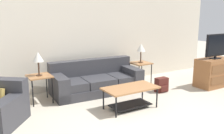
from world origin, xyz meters
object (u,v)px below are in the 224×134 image
Objects in this scene: side_table_right at (141,65)px; side_table_left at (39,78)px; couch at (96,81)px; tv_console at (214,72)px; backpack at (162,85)px; table_lamp_left at (38,58)px; table_lamp_right at (141,48)px; coffee_table at (131,93)px; television at (216,46)px.

side_table_left is at bearing 180.00° from side_table_right.
couch is 3.32m from tv_console.
tv_console reaches higher than backpack.
couch is 3.69× the size of side_table_left.
table_lamp_left is 2.90m from table_lamp_right.
side_table_left is at bearing -179.91° from couch.
coffee_table is at bearing -158.87° from backpack.
television is (4.53, -1.24, 0.10)m from table_lamp_left.
table_lamp_left is at bearing -63.43° from side_table_left.
side_table_right is 1.70× the size of backpack.
coffee_table is at bearing -133.72° from side_table_right.
side_table_right reaches higher than backpack.
table_lamp_left is 1.00× the size of table_lamp_right.
television is at bearing 90.00° from tv_console.
couch is 4.29× the size of table_lamp_right.
table_lamp_left reaches higher than couch.
side_table_left is at bearing 163.53° from backpack.
table_lamp_left reaches higher than coffee_table.
television reaches higher than table_lamp_right.
tv_console is at bearing -15.27° from table_lamp_left.
backpack is (-1.59, 0.37, -0.21)m from tv_console.
side_table_left is 3.09m from backpack.
side_table_right is 1.16× the size of table_lamp_right.
television is (1.63, -1.24, 0.10)m from table_lamp_right.
couch is 3.43m from television.
couch is 1.72m from backpack.
table_lamp_right is 0.69× the size of television.
side_table_left is 0.48m from table_lamp_left.
backpack is at bearing 21.13° from coffee_table.
television is (3.08, -1.24, 0.86)m from couch.
side_table_right is at bearing 142.83° from television.
table_lamp_right is 1.23m from backpack.
table_lamp_right is at bearing 142.83° from television.
couch is at bearing 158.06° from tv_console.
couch reaches higher than backpack.
table_lamp_right is 0.52× the size of tv_console.
coffee_table is (0.11, -1.40, 0.06)m from couch.
side_table_left is 1.70× the size of backpack.
backpack is at bearing 167.00° from television.
tv_console reaches higher than side_table_right.
tv_console is at bearing -37.18° from side_table_right.
tv_console is at bearing -13.03° from backpack.
table_lamp_left is at bearing -180.00° from side_table_right.
side_table_right is 0.61× the size of tv_console.
couch is 1.41m from coffee_table.
side_table_right is at bearing 92.48° from backpack.
coffee_table is 2.21m from table_lamp_left.
table_lamp_left is at bearing 164.73° from television.
coffee_table is at bearing -133.72° from table_lamp_right.
table_lamp_left is at bearing -179.91° from couch.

